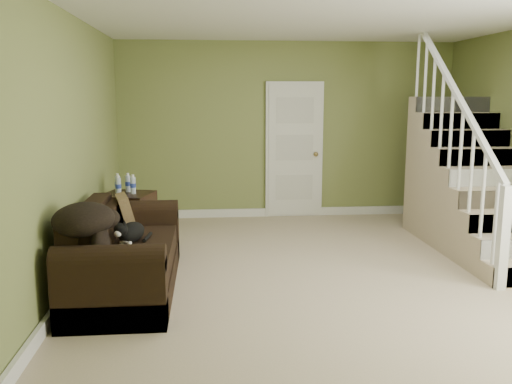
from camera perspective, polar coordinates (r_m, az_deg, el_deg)
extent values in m
cube|color=tan|center=(5.73, 7.26, -8.44)|extent=(5.00, 5.50, 0.01)
cube|color=white|center=(5.49, 7.90, 18.22)|extent=(5.00, 5.50, 0.01)
cube|color=olive|center=(8.16, 3.32, 6.48)|extent=(5.00, 0.04, 2.60)
cube|color=olive|center=(2.87, 19.64, -0.90)|extent=(5.00, 0.04, 2.60)
cube|color=olive|center=(5.49, -18.91, 4.17)|extent=(0.04, 5.50, 2.60)
cube|color=white|center=(8.30, 3.27, -2.10)|extent=(5.00, 0.04, 0.12)
cube|color=white|center=(5.73, -17.90, -8.24)|extent=(0.04, 5.50, 0.12)
cube|color=white|center=(8.16, 4.04, 4.44)|extent=(0.86, 0.05, 2.02)
cube|color=white|center=(8.15, 4.06, 4.35)|extent=(0.78, 0.04, 1.96)
sphere|color=olive|center=(8.16, 6.33, 3.98)|extent=(0.07, 0.07, 0.07)
cylinder|color=white|center=(5.69, 23.91, -2.61)|extent=(0.04, 0.04, 0.90)
cylinder|color=white|center=(5.88, 22.79, -0.14)|extent=(0.04, 0.04, 0.90)
cube|color=tan|center=(6.44, 24.89, -4.46)|extent=(1.00, 0.27, 0.60)
cylinder|color=white|center=(6.09, 21.74, 2.16)|extent=(0.04, 0.04, 0.90)
cube|color=tan|center=(6.65, 23.80, -3.07)|extent=(1.00, 0.27, 0.80)
cylinder|color=white|center=(6.31, 20.76, 4.31)|extent=(0.04, 0.04, 0.90)
cube|color=tan|center=(6.86, 22.78, -1.75)|extent=(1.00, 0.27, 1.00)
cylinder|color=white|center=(6.54, 19.84, 6.31)|extent=(0.04, 0.04, 0.90)
cube|color=tan|center=(7.07, 21.83, -0.52)|extent=(1.00, 0.27, 1.20)
cylinder|color=white|center=(6.77, 18.98, 8.17)|extent=(0.04, 0.04, 0.90)
cube|color=tan|center=(7.29, 20.93, 0.65)|extent=(1.00, 0.27, 1.40)
cylinder|color=white|center=(7.02, 18.18, 9.90)|extent=(0.04, 0.04, 0.90)
cube|color=tan|center=(7.52, 20.08, 1.74)|extent=(1.00, 0.27, 1.60)
cylinder|color=white|center=(7.27, 17.42, 11.51)|extent=(0.04, 0.04, 0.90)
cube|color=tan|center=(7.75, 19.29, 2.77)|extent=(1.00, 0.27, 1.80)
cylinder|color=white|center=(7.53, 16.70, 13.01)|extent=(0.04, 0.04, 0.90)
cube|color=white|center=(5.59, 24.56, -4.45)|extent=(0.09, 0.09, 1.00)
cube|color=white|center=(6.53, 20.09, 10.25)|extent=(0.06, 2.46, 1.84)
cube|color=black|center=(5.34, -13.34, -8.74)|extent=(0.87, 2.02, 0.23)
cube|color=black|center=(5.27, -12.44, -6.52)|extent=(0.66, 1.52, 0.20)
cube|color=black|center=(4.45, -15.05, -10.38)|extent=(0.87, 0.23, 0.57)
cube|color=black|center=(6.15, -12.24, -4.55)|extent=(0.87, 0.23, 0.57)
cylinder|color=black|center=(4.36, -15.22, -6.87)|extent=(0.87, 0.23, 0.23)
cylinder|color=black|center=(6.08, -12.34, -1.95)|extent=(0.87, 0.23, 0.23)
cube|color=black|center=(5.29, -17.22, -4.65)|extent=(0.18, 1.56, 0.58)
cube|color=black|center=(5.25, -15.73, -3.87)|extent=(0.13, 1.51, 0.32)
cube|color=black|center=(6.73, -13.30, -2.91)|extent=(0.68, 0.68, 0.66)
cylinder|color=silver|center=(6.60, -14.29, 0.60)|extent=(0.06, 0.06, 0.20)
cylinder|color=#2A3FA3|center=(6.60, -14.29, 0.60)|extent=(0.07, 0.07, 0.05)
cylinder|color=white|center=(6.58, -14.33, 1.58)|extent=(0.03, 0.03, 0.03)
cylinder|color=silver|center=(6.62, -12.82, 0.69)|extent=(0.06, 0.06, 0.20)
cylinder|color=#2A3FA3|center=(6.62, -12.82, 0.69)|extent=(0.07, 0.07, 0.05)
cylinder|color=white|center=(6.60, -12.86, 1.67)|extent=(0.03, 0.03, 0.03)
cylinder|color=silver|center=(6.76, -13.32, 0.86)|extent=(0.06, 0.06, 0.20)
cylinder|color=#2A3FA3|center=(6.76, -13.32, 0.86)|extent=(0.07, 0.07, 0.05)
cylinder|color=white|center=(6.74, -13.36, 1.82)|extent=(0.03, 0.03, 0.03)
cylinder|color=silver|center=(6.76, -14.36, 0.81)|extent=(0.06, 0.06, 0.20)
cylinder|color=#2A3FA3|center=(6.76, -14.36, 0.81)|extent=(0.07, 0.07, 0.05)
cylinder|color=white|center=(6.74, -14.40, 1.77)|extent=(0.03, 0.03, 0.03)
ellipsoid|color=black|center=(5.33, -12.99, -4.15)|extent=(0.32, 0.41, 0.19)
ellipsoid|color=white|center=(5.25, -13.10, -4.74)|extent=(0.16, 0.18, 0.10)
sphere|color=black|center=(5.13, -13.29, -3.93)|extent=(0.17, 0.17, 0.13)
ellipsoid|color=white|center=(5.09, -13.37, -4.32)|extent=(0.08, 0.08, 0.06)
cone|color=black|center=(5.13, -13.71, -3.17)|extent=(0.06, 0.07, 0.06)
cone|color=black|center=(5.12, -12.91, -3.16)|extent=(0.06, 0.07, 0.06)
cylinder|color=black|center=(5.46, -11.77, -4.54)|extent=(0.07, 0.27, 0.04)
ellipsoid|color=yellow|center=(4.82, -13.79, -6.55)|extent=(0.05, 0.19, 0.05)
cube|color=#4B2F1E|center=(5.75, -13.43, -2.31)|extent=(0.29, 0.44, 0.42)
ellipsoid|color=black|center=(4.62, -17.69, -2.75)|extent=(0.59, 0.72, 0.26)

